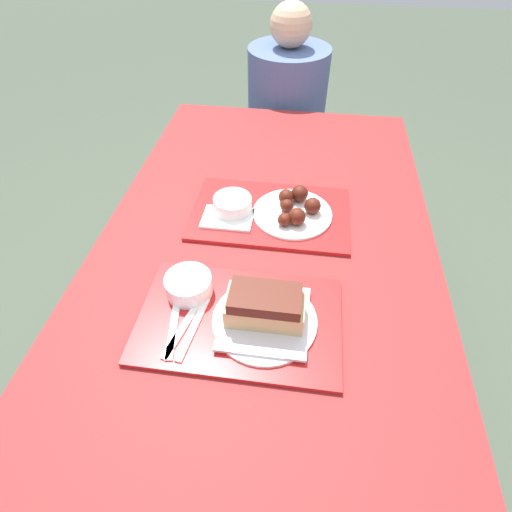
# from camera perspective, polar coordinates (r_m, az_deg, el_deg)

# --- Properties ---
(ground_plane) EXTENTS (12.00, 12.00, 0.00)m
(ground_plane) POSITION_cam_1_polar(r_m,az_deg,el_deg) (1.68, 0.72, -18.48)
(ground_plane) COLOR #424C3D
(picnic_table) EXTENTS (0.92, 1.69, 0.76)m
(picnic_table) POSITION_cam_1_polar(r_m,az_deg,el_deg) (1.12, 1.03, -2.97)
(picnic_table) COLOR maroon
(picnic_table) RESTS_ON ground_plane
(picnic_bench_far) EXTENTS (0.87, 0.28, 0.43)m
(picnic_bench_far) POSITION_cam_1_polar(r_m,az_deg,el_deg) (2.14, 4.53, 12.76)
(picnic_bench_far) COLOR maroon
(picnic_bench_far) RESTS_ON ground_plane
(tray_near) EXTENTS (0.45, 0.29, 0.01)m
(tray_near) POSITION_cam_1_polar(r_m,az_deg,el_deg) (0.91, -2.37, -9.12)
(tray_near) COLOR red
(tray_near) RESTS_ON picnic_table
(tray_far) EXTENTS (0.45, 0.29, 0.01)m
(tray_far) POSITION_cam_1_polar(r_m,az_deg,el_deg) (1.17, 2.09, 6.08)
(tray_far) COLOR red
(tray_far) RESTS_ON picnic_table
(bowl_coleslaw_near) EXTENTS (0.11, 0.11, 0.05)m
(bowl_coleslaw_near) POSITION_cam_1_polar(r_m,az_deg,el_deg) (0.94, -9.61, -4.00)
(bowl_coleslaw_near) COLOR white
(bowl_coleslaw_near) RESTS_ON tray_near
(brisket_sandwich_plate) EXTENTS (0.23, 0.23, 0.10)m
(brisket_sandwich_plate) POSITION_cam_1_polar(r_m,az_deg,el_deg) (0.87, 1.28, -7.92)
(brisket_sandwich_plate) COLOR white
(brisket_sandwich_plate) RESTS_ON tray_near
(plastic_fork_near) EXTENTS (0.05, 0.17, 0.00)m
(plastic_fork_near) POSITION_cam_1_polar(r_m,az_deg,el_deg) (0.90, -10.34, -9.97)
(plastic_fork_near) COLOR white
(plastic_fork_near) RESTS_ON tray_near
(plastic_knife_near) EXTENTS (0.04, 0.17, 0.00)m
(plastic_knife_near) POSITION_cam_1_polar(r_m,az_deg,el_deg) (0.89, -8.96, -10.16)
(plastic_knife_near) COLOR white
(plastic_knife_near) RESTS_ON tray_near
(plastic_spoon_near) EXTENTS (0.04, 0.17, 0.00)m
(plastic_spoon_near) POSITION_cam_1_polar(r_m,az_deg,el_deg) (0.90, -11.69, -9.77)
(plastic_spoon_near) COLOR white
(plastic_spoon_near) RESTS_ON tray_near
(bowl_coleslaw_far) EXTENTS (0.11, 0.11, 0.05)m
(bowl_coleslaw_far) POSITION_cam_1_polar(r_m,az_deg,el_deg) (1.15, -3.37, 7.42)
(bowl_coleslaw_far) COLOR white
(bowl_coleslaw_far) RESTS_ON tray_far
(wings_plate_far) EXTENTS (0.23, 0.23, 0.06)m
(wings_plate_far) POSITION_cam_1_polar(r_m,az_deg,el_deg) (1.15, 5.55, 6.75)
(wings_plate_far) COLOR white
(wings_plate_far) RESTS_ON tray_far
(napkin_far) EXTENTS (0.14, 0.10, 0.01)m
(napkin_far) POSITION_cam_1_polar(r_m,az_deg,el_deg) (1.14, -4.08, 5.41)
(napkin_far) COLOR white
(napkin_far) RESTS_ON tray_far
(person_seated_across) EXTENTS (0.36, 0.36, 0.68)m
(person_seated_across) POSITION_cam_1_polar(r_m,az_deg,el_deg) (1.98, 4.42, 21.25)
(person_seated_across) COLOR #4C6093
(person_seated_across) RESTS_ON picnic_bench_far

